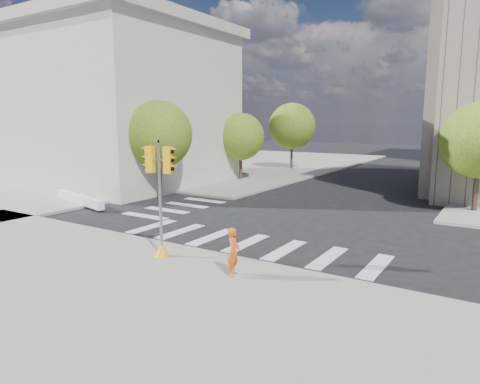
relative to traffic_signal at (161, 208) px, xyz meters
The scene contains 11 objects.
ground 6.05m from the traffic_signal, 73.51° to the left, with size 160.00×160.00×0.00m, color black.
sidewalk_near 6.04m from the traffic_signal, 73.55° to the right, with size 30.00×14.00×0.15m, color gray.
sidewalk_far_left 36.51m from the traffic_signal, 120.26° to the left, with size 28.00×40.00×0.15m, color gray.
classical_building 23.23m from the traffic_signal, 143.71° to the left, with size 19.00×15.00×12.70m.
tree_lw_near 13.19m from the traffic_signal, 133.07° to the left, with size 4.40×4.40×6.41m.
tree_lw_mid 21.50m from the traffic_signal, 114.48° to the left, with size 4.00×4.00×5.77m.
tree_lw_far 30.91m from the traffic_signal, 106.75° to the left, with size 4.80×4.80×6.95m.
tree_re_near 18.10m from the traffic_signal, 59.50° to the left, with size 4.20×4.20×6.16m.
traffic_signal is the anchor object (origin of this frame).
photographer 3.51m from the traffic_signal, ahead, with size 0.58×0.38×1.58m, color #ED5B16.
planter_wall 12.53m from the traffic_signal, 156.17° to the left, with size 6.00×0.40×0.50m, color white.
Camera 1 is at (8.98, -16.81, 5.10)m, focal length 32.00 mm.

